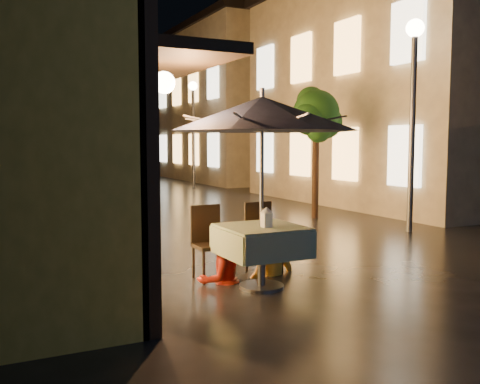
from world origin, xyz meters
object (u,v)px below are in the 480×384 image
streetlamp_near (413,86)px  person_yellow (270,220)px  patio_umbrella (262,114)px  person_orange (219,229)px  bicycle_0 (108,222)px  table_lantern (267,216)px  cafe_table (261,241)px

streetlamp_near → person_yellow: streetlamp_near is taller
streetlamp_near → patio_umbrella: streetlamp_near is taller
patio_umbrella → person_orange: size_ratio=1.77×
streetlamp_near → bicycle_0: 6.46m
bicycle_0 → table_lantern: bearing=-163.5°
patio_umbrella → cafe_table: bearing=-166.0°
streetlamp_near → person_yellow: bearing=-157.2°
streetlamp_near → person_orange: bearing=-159.7°
patio_umbrella → bicycle_0: (-1.08, 3.65, -1.75)m
patio_umbrella → bicycle_0: bearing=106.5°
streetlamp_near → patio_umbrella: size_ratio=1.72×
table_lantern → bicycle_0: 3.96m
patio_umbrella → person_yellow: patio_umbrella is taller
cafe_table → patio_umbrella: patio_umbrella is taller
streetlamp_near → patio_umbrella: (-4.73, -2.39, -0.77)m
person_yellow → table_lantern: bearing=43.9°
person_orange → cafe_table: bearing=109.2°
patio_umbrella → table_lantern: 1.24m
cafe_table → table_lantern: size_ratio=3.96×
streetlamp_near → person_orange: (-5.07, -1.87, -2.22)m
bicycle_0 → streetlamp_near: bearing=-101.7°
person_orange → table_lantern: bearing=103.8°
streetlamp_near → person_orange: streetlamp_near is taller
cafe_table → streetlamp_near: bearing=26.8°
person_orange → person_yellow: size_ratio=0.94×
person_orange → streetlamp_near: bearing=-173.8°
cafe_table → person_yellow: size_ratio=0.67×
table_lantern → person_orange: 0.76m
person_yellow → streetlamp_near: bearing=-171.1°
table_lantern → streetlamp_near: bearing=28.0°
table_lantern → bicycle_0: table_lantern is taller
cafe_table → patio_umbrella: bearing=14.0°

